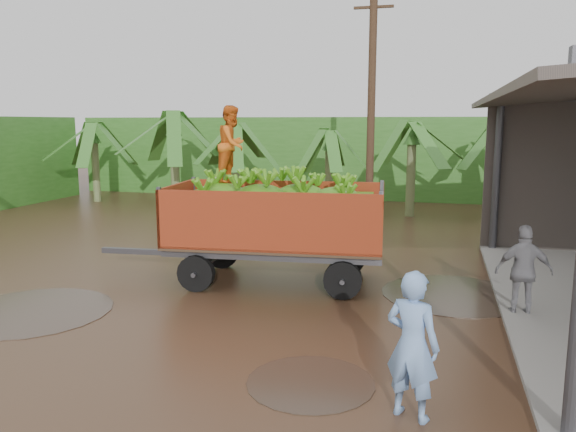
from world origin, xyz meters
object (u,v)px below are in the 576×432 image
object	(u,v)px
man_blue	(412,345)
man_grey	(524,271)
utility_pole	(371,111)
banana_trailer	(275,219)

from	to	relation	value
man_blue	man_grey	world-z (taller)	man_blue
utility_pole	man_blue	bearing A→B (deg)	-80.72
man_grey	utility_pole	xyz separation A→B (m)	(-3.60, 7.48, 2.91)
man_blue	man_grey	xyz separation A→B (m)	(1.72, 4.00, -0.06)
banana_trailer	utility_pole	bearing A→B (deg)	74.31
man_blue	man_grey	distance (m)	4.36
man_grey	utility_pole	size ratio (longest dim) A/B	0.22
banana_trailer	man_grey	size ratio (longest dim) A/B	3.84
man_grey	man_blue	bearing A→B (deg)	62.39
banana_trailer	man_grey	world-z (taller)	banana_trailer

